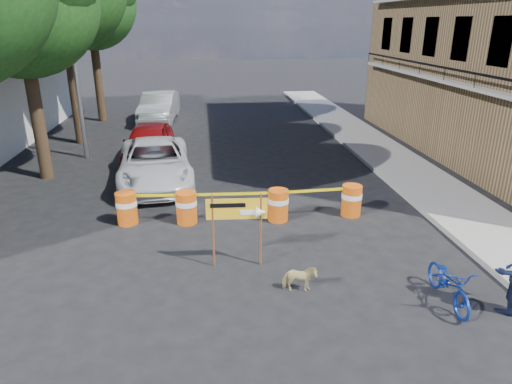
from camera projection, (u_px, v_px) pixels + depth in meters
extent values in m
plane|color=black|center=(261.00, 264.00, 10.50)|extent=(120.00, 120.00, 0.00)
cube|color=gray|center=(408.00, 171.00, 16.72)|extent=(2.40, 40.00, 0.15)
cylinder|color=#332316|center=(36.00, 111.00, 15.45)|extent=(0.44, 0.44, 4.76)
sphere|color=#154313|center=(4.00, 20.00, 14.93)|extent=(3.50, 3.50, 3.50)
cylinder|color=#332316|center=(73.00, 84.00, 20.00)|extent=(0.44, 0.44, 5.32)
sphere|color=#154313|center=(47.00, 5.00, 19.40)|extent=(3.78, 3.78, 3.78)
cylinder|color=#332316|center=(98.00, 76.00, 24.72)|extent=(0.44, 0.44, 4.93)
sphere|color=#154313|center=(89.00, 2.00, 23.42)|extent=(4.80, 4.80, 4.80)
sphere|color=#154313|center=(79.00, 17.00, 24.15)|extent=(3.36, 3.36, 3.36)
cylinder|color=gray|center=(73.00, 56.00, 17.29)|extent=(0.16, 0.16, 8.00)
cylinder|color=#D8470C|center=(127.00, 208.00, 12.44)|extent=(0.56, 0.56, 0.90)
cylinder|color=white|center=(126.00, 203.00, 12.38)|extent=(0.58, 0.58, 0.14)
cylinder|color=#D8470C|center=(187.00, 208.00, 12.48)|extent=(0.56, 0.56, 0.90)
cylinder|color=white|center=(186.00, 203.00, 12.42)|extent=(0.58, 0.58, 0.14)
cylinder|color=#D8470C|center=(278.00, 205.00, 12.64)|extent=(0.56, 0.56, 0.90)
cylinder|color=white|center=(278.00, 200.00, 12.59)|extent=(0.58, 0.58, 0.14)
cylinder|color=#D8470C|center=(351.00, 200.00, 12.98)|extent=(0.56, 0.56, 0.90)
cylinder|color=white|center=(352.00, 196.00, 12.93)|extent=(0.58, 0.58, 0.14)
cylinder|color=#592D19|center=(213.00, 232.00, 10.10)|extent=(0.05, 0.05, 1.73)
cylinder|color=#592D19|center=(261.00, 230.00, 10.16)|extent=(0.05, 0.05, 1.73)
cube|color=yellow|center=(237.00, 209.00, 9.95)|extent=(1.35, 0.10, 0.48)
cube|color=white|center=(249.00, 213.00, 9.97)|extent=(0.39, 0.03, 0.12)
cone|color=white|center=(261.00, 212.00, 9.99)|extent=(0.22, 0.26, 0.25)
cube|color=black|center=(228.00, 205.00, 9.88)|extent=(0.77, 0.05, 0.10)
imported|color=#123099|center=(452.00, 265.00, 8.77)|extent=(0.61, 0.90, 1.68)
imported|color=#CDBC75|center=(299.00, 279.00, 9.33)|extent=(0.72, 0.39, 0.58)
imported|color=white|center=(155.00, 162.00, 15.57)|extent=(2.89, 5.36, 1.43)
imported|color=maroon|center=(149.00, 143.00, 17.98)|extent=(1.91, 4.42, 1.48)
imported|color=#ADB1B5|center=(159.00, 107.00, 25.15)|extent=(2.04, 5.02, 1.62)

